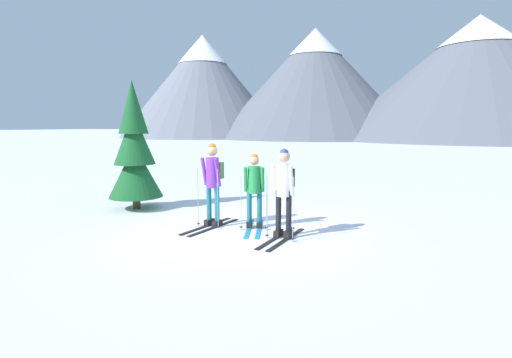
{
  "coord_description": "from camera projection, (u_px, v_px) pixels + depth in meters",
  "views": [
    {
      "loc": [
        3.27,
        -7.44,
        2.2
      ],
      "look_at": [
        0.17,
        0.45,
        1.05
      ],
      "focal_mm": 27.5,
      "sensor_mm": 36.0,
      "label": 1
    }
  ],
  "objects": [
    {
      "name": "ground_plane",
      "position": [
        241.0,
        230.0,
        8.34
      ],
      "size": [
        400.0,
        400.0,
        0.0
      ],
      "primitive_type": "plane",
      "color": "white"
    },
    {
      "name": "pine_tree_near",
      "position": [
        134.0,
        151.0,
        10.28
      ],
      "size": [
        1.4,
        1.4,
        3.38
      ],
      "color": "#51381E",
      "rests_on": "ground"
    },
    {
      "name": "skier_in_white",
      "position": [
        284.0,
        188.0,
        7.65
      ],
      "size": [
        0.61,
        1.74,
        1.77
      ],
      "color": "black",
      "rests_on": "ground"
    },
    {
      "name": "skier_in_green",
      "position": [
        254.0,
        188.0,
        8.4
      ],
      "size": [
        0.76,
        1.58,
        1.62
      ],
      "color": "#1E84D1",
      "rests_on": "ground"
    },
    {
      "name": "mountain_ridge_distant",
      "position": [
        427.0,
        78.0,
        65.72
      ],
      "size": [
        108.02,
        53.33,
        22.35
      ],
      "color": "slate",
      "rests_on": "ground"
    },
    {
      "name": "skier_in_purple",
      "position": [
        213.0,
        179.0,
        8.54
      ],
      "size": [
        0.61,
        1.74,
        1.83
      ],
      "color": "black",
      "rests_on": "ground"
    }
  ]
}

